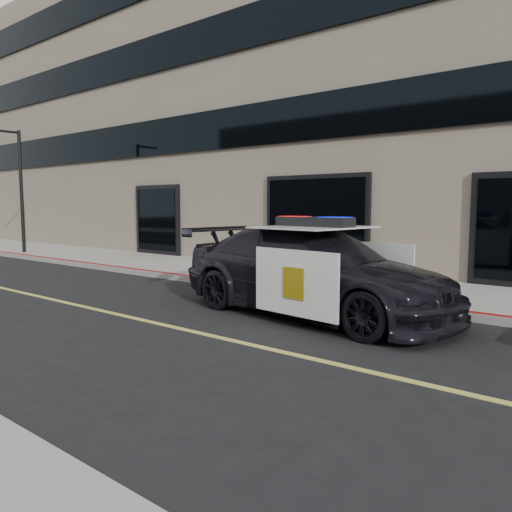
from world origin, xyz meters
The scene contains 6 objects.
ground centered at (0.00, 0.00, 0.00)m, with size 120.00×120.00×0.00m, color black.
sidewalk_n centered at (0.00, 5.25, 0.07)m, with size 60.00×3.50×0.15m, color gray.
building_n centered at (0.00, 10.50, 6.00)m, with size 60.00×7.00×12.00m, color #756856.
police_car centered at (1.93, 2.27, 0.80)m, with size 3.34×5.92×1.79m.
fire_hydrant centered at (-0.65, 4.28, 0.56)m, with size 0.40×0.55×0.88m.
street_light centered at (-12.68, 4.02, 2.76)m, with size 0.13×1.20×4.72m.
Camera 1 is at (6.78, -5.37, 1.99)m, focal length 35.00 mm.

